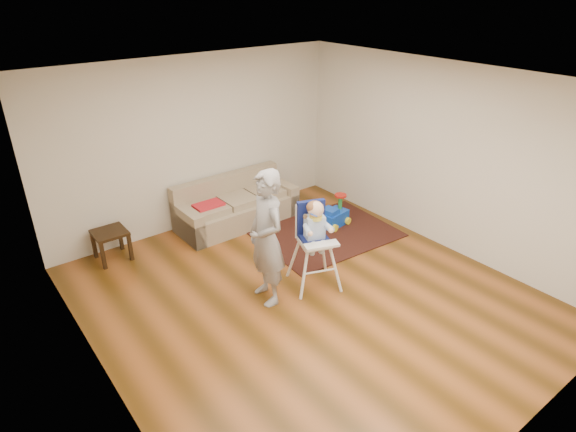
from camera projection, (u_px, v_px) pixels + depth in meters
ground at (307, 296)px, 6.18m from camera, size 5.50×5.50×0.00m
room_envelope at (282, 147)px, 5.72m from camera, size 5.04×5.52×2.72m
sofa at (237, 202)px, 7.86m from camera, size 1.99×0.83×0.77m
side_table at (112, 245)px, 6.92m from camera, size 0.45×0.45×0.45m
area_rug at (326, 234)px, 7.69m from camera, size 2.19×1.70×0.02m
ride_on_toy at (334, 211)px, 7.83m from camera, size 0.51×0.40×0.50m
toy_ball at (311, 245)px, 7.20m from camera, size 0.14×0.14×0.14m
high_chair at (315, 245)px, 6.19m from camera, size 0.72×0.72×1.22m
adult at (267, 238)px, 5.77m from camera, size 0.50×0.69×1.74m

